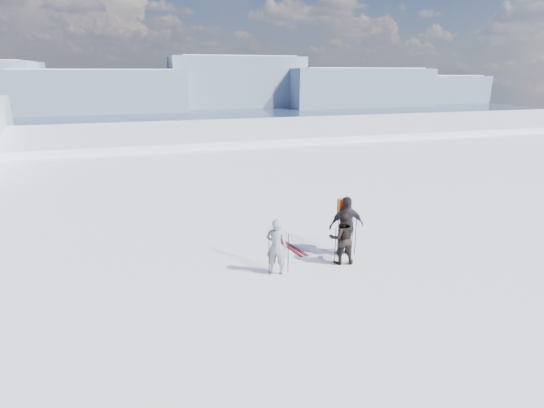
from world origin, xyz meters
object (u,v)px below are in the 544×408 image
Objects in this scene: skier_dark at (342,238)px; skier_pack at (346,226)px; skier_grey at (276,246)px; skis_loose at (290,247)px.

skier_pack reaches higher than skier_dark.
skier_grey is 0.93× the size of skis_loose.
skis_loose is (-1.01, 1.52, -0.75)m from skier_dark.
skier_grey is 1.03× the size of skier_dark.
skier_grey is at bearing 13.97° from skier_dark.
skier_dark is at bearing 58.31° from skier_pack.
skis_loose is at bearing -92.48° from skier_grey.
skier_pack reaches higher than skis_loose.
skier_grey is 1.99m from skier_dark.
skis_loose is (-1.41, 1.00, -0.89)m from skier_pack.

